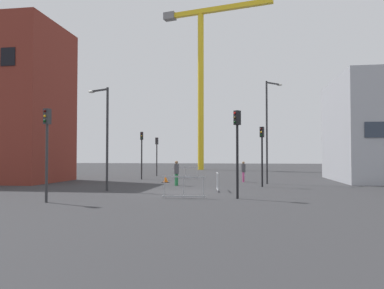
{
  "coord_description": "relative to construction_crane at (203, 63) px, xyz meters",
  "views": [
    {
      "loc": [
        3.64,
        -21.0,
        2.08
      ],
      "look_at": [
        0.0,
        3.4,
        2.84
      ],
      "focal_mm": 34.48,
      "sensor_mm": 36.0,
      "label": 1
    }
  ],
  "objects": [
    {
      "name": "traffic_light_near",
      "position": [
        -2.64,
        -17.98,
        -13.41
      ],
      "size": [
        0.26,
        0.38,
        3.95
      ],
      "color": "#2D2D30",
      "rests_on": "ground"
    },
    {
      "name": "safety_barrier_right_run",
      "position": [
        4.79,
        -33.1,
        -15.51
      ],
      "size": [
        0.28,
        1.82,
        1.08
      ],
      "color": "#B2B5BA",
      "rests_on": "ground"
    },
    {
      "name": "brick_building",
      "position": [
        -12.92,
        -27.89,
        -9.82
      ],
      "size": [
        9.41,
        6.89,
        12.5
      ],
      "color": "maroon",
      "rests_on": "ground"
    },
    {
      "name": "construction_crane",
      "position": [
        0.0,
        0.0,
        0.0
      ],
      "size": [
        16.75,
        4.76,
        24.55
      ],
      "color": "yellow",
      "rests_on": "ground"
    },
    {
      "name": "traffic_light_median",
      "position": [
        -2.72,
        -23.21,
        -13.26
      ],
      "size": [
        0.29,
        0.39,
        4.2
      ],
      "color": "#232326",
      "rests_on": "ground"
    },
    {
      "name": "streetlamp_tall",
      "position": [
        8.13,
        -26.78,
        -11.59
      ],
      "size": [
        1.32,
        1.17,
        7.67
      ],
      "color": "#2D2D30",
      "rests_on": "ground"
    },
    {
      "name": "traffic_light_crosswalk",
      "position": [
        -2.34,
        -39.52,
        -13.27
      ],
      "size": [
        0.28,
        0.38,
        4.19
      ],
      "color": "#2D2D30",
      "rests_on": "ground"
    },
    {
      "name": "safety_barrier_rear",
      "position": [
        3.46,
        -37.07,
        -15.5
      ],
      "size": [
        2.15,
        0.2,
        1.08
      ],
      "color": "#9EA0A5",
      "rests_on": "ground"
    },
    {
      "name": "streetlamp_short",
      "position": [
        -1.9,
        -33.86,
        -12.38
      ],
      "size": [
        1.56,
        0.79,
        6.16
      ],
      "color": "#2D2D30",
      "rests_on": "ground"
    },
    {
      "name": "pedestrian_waiting",
      "position": [
        6.24,
        -25.22,
        -15.12
      ],
      "size": [
        0.34,
        0.34,
        1.63
      ],
      "color": "#D14C8C",
      "rests_on": "ground"
    },
    {
      "name": "ground",
      "position": [
        2.88,
        -33.84,
        -16.07
      ],
      "size": [
        160.0,
        160.0,
        0.0
      ],
      "primitive_type": "plane",
      "color": "#333335"
    },
    {
      "name": "pedestrian_walking",
      "position": [
        1.65,
        -29.58,
        -15.06
      ],
      "size": [
        0.34,
        0.34,
        1.73
      ],
      "color": "#2D844C",
      "rests_on": "ground"
    },
    {
      "name": "traffic_cone_on_verge",
      "position": [
        0.22,
        -26.65,
        -15.82
      ],
      "size": [
        0.54,
        0.54,
        0.55
      ],
      "color": "black",
      "rests_on": "ground"
    },
    {
      "name": "traffic_light_far",
      "position": [
        7.52,
        -29.82,
        -13.37
      ],
      "size": [
        0.32,
        0.39,
        4.02
      ],
      "color": "black",
      "rests_on": "ground"
    },
    {
      "name": "safety_barrier_left_run",
      "position": [
        1.0,
        -21.88,
        -15.5
      ],
      "size": [
        2.44,
        0.38,
        1.08
      ],
      "color": "#B2B5BA",
      "rests_on": "ground"
    },
    {
      "name": "traffic_light_corner",
      "position": [
        6.05,
        -36.83,
        -13.21
      ],
      "size": [
        0.37,
        0.37,
        4.28
      ],
      "color": "black",
      "rests_on": "ground"
    }
  ]
}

